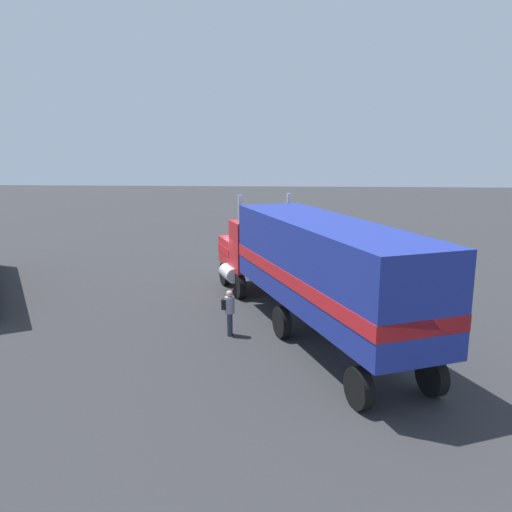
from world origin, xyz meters
TOP-DOWN VIEW (x-y plane):
  - ground_plane at (0.00, 0.00)m, footprint 120.00×120.00m
  - lane_stripe_near at (0.91, -3.50)m, footprint 4.17×1.73m
  - lane_stripe_mid at (-3.23, -6.33)m, footprint 4.15×1.78m
  - semi_truck at (-5.72, -2.55)m, footprint 14.02×7.79m
  - person_bystander at (-6.16, 0.25)m, footprint 0.34×0.45m
  - motorcycle at (-4.18, -5.94)m, footprint 1.50×1.62m

SIDE VIEW (x-z plane):
  - ground_plane at x=0.00m, z-range 0.00..0.00m
  - lane_stripe_near at x=0.91m, z-range 0.00..0.01m
  - lane_stripe_mid at x=-3.23m, z-range 0.00..0.01m
  - motorcycle at x=-4.18m, z-range -0.08..1.04m
  - person_bystander at x=-6.16m, z-range 0.08..1.71m
  - semi_truck at x=-5.72m, z-range 0.27..4.77m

